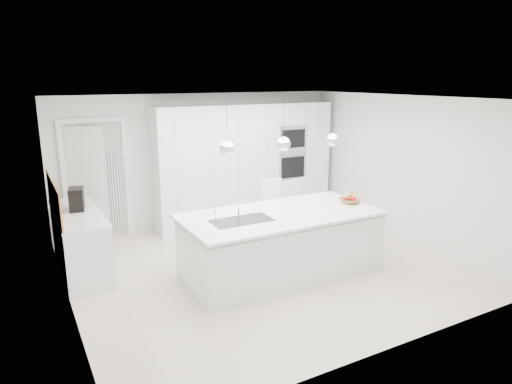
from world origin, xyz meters
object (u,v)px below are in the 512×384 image
island_base (282,245)px  bar_stool_right (294,213)px  bar_stool_left (276,215)px  espresso_machine (77,199)px  fruit_bowl (350,201)px

island_base → bar_stool_right: (0.88, 1.02, 0.09)m
bar_stool_left → espresso_machine: bearing=170.7°
fruit_bowl → espresso_machine: (-3.75, 1.61, 0.13)m
island_base → bar_stool_right: 1.35m
fruit_bowl → bar_stool_right: 1.16m
fruit_bowl → espresso_machine: 4.08m
bar_stool_left → bar_stool_right: bar_stool_left is taller
fruit_bowl → bar_stool_left: (-0.79, 0.90, -0.36)m
bar_stool_left → bar_stool_right: bearing=19.7°
fruit_bowl → espresso_machine: espresso_machine is taller
espresso_machine → bar_stool_right: (3.41, -0.58, -0.54)m
fruit_bowl → bar_stool_left: size_ratio=0.27×
fruit_bowl → bar_stool_right: bar_stool_right is taller
island_base → espresso_machine: (-2.53, 1.60, 0.64)m
island_base → bar_stool_right: bar_stool_right is taller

